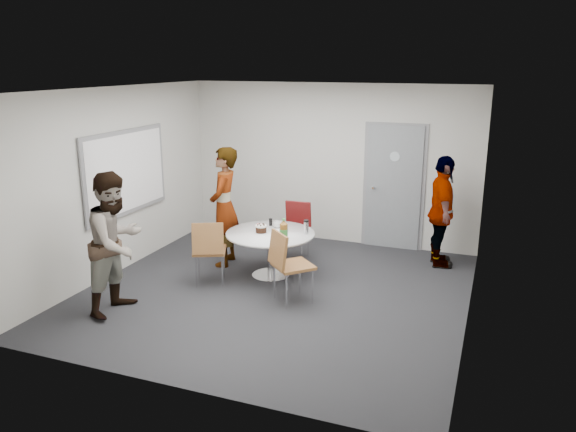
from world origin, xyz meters
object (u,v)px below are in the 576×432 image
at_px(chair_far, 296,225).
at_px(whiteboard, 126,172).
at_px(person_left, 116,243).
at_px(door, 394,188).
at_px(chair_near_right, 287,260).
at_px(person_main, 224,207).
at_px(chair_near_left, 209,246).
at_px(table, 272,239).
at_px(person_right, 442,212).

bearing_deg(chair_far, whiteboard, 24.92).
bearing_deg(person_left, door, -33.01).
height_order(chair_near_right, person_main, person_main).
xyz_separation_m(door, chair_near_left, (-2.05, -2.59, -0.45)).
xyz_separation_m(chair_far, person_main, (-0.93, -0.63, 0.36)).
relative_size(door, person_main, 1.17).
distance_m(door, person_main, 2.83).
xyz_separation_m(table, chair_far, (0.05, 0.89, -0.03)).
relative_size(whiteboard, person_right, 1.12).
bearing_deg(chair_far, person_right, -171.06).
relative_size(person_main, person_right, 1.07).
relative_size(whiteboard, table, 1.49).
height_order(person_main, person_right, person_main).
distance_m(person_left, person_right, 4.70).
xyz_separation_m(chair_far, person_right, (2.16, 0.46, 0.30)).
bearing_deg(door, chair_far, -140.23).
distance_m(chair_near_right, person_left, 2.13).
bearing_deg(table, chair_near_right, -55.62).
bearing_deg(table, chair_far, 86.58).
bearing_deg(person_main, door, 116.00).
distance_m(door, chair_far, 1.77).
distance_m(whiteboard, chair_far, 2.70).
relative_size(whiteboard, chair_near_left, 2.03).
bearing_deg(chair_far, chair_near_right, 102.91).
bearing_deg(person_left, person_main, -10.24).
height_order(door, person_main, door).
xyz_separation_m(door, table, (-1.36, -1.98, -0.44)).
xyz_separation_m(chair_near_right, person_right, (1.69, 2.12, 0.26)).
distance_m(whiteboard, table, 2.38).
bearing_deg(person_main, person_left, -25.08).
xyz_separation_m(whiteboard, chair_far, (2.25, 1.19, -0.90)).
relative_size(table, person_right, 0.75).
xyz_separation_m(person_main, person_left, (-0.47, -1.98, -0.02)).
bearing_deg(chair_near_right, person_left, -109.43).
bearing_deg(person_main, person_right, 97.84).
relative_size(door, table, 1.66).
relative_size(table, person_main, 0.70).
bearing_deg(whiteboard, chair_near_right, -9.82).
bearing_deg(chair_far, door, -143.21).
xyz_separation_m(chair_near_left, person_right, (2.90, 1.95, 0.28)).
bearing_deg(chair_far, person_left, 58.73).
distance_m(whiteboard, chair_near_left, 1.77).
xyz_separation_m(person_left, person_right, (3.57, 3.07, -0.04)).
bearing_deg(chair_near_left, door, 27.62).
bearing_deg(person_left, whiteboard, 33.97).
xyz_separation_m(chair_near_left, person_main, (-0.19, 0.86, 0.34)).
relative_size(whiteboard, person_left, 1.07).
bearing_deg(chair_near_left, table, 17.36).
relative_size(person_left, person_right, 1.04).
bearing_deg(table, person_main, 163.59).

